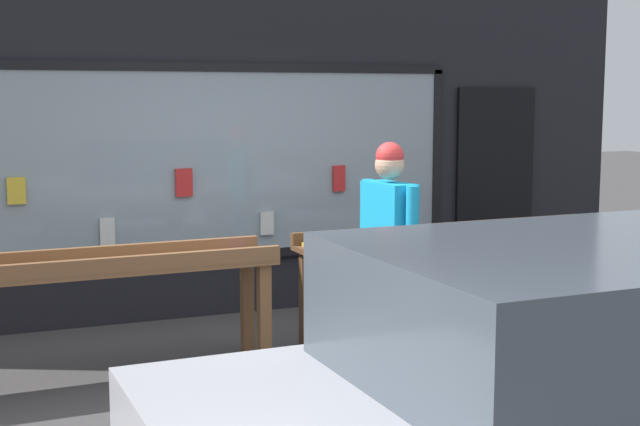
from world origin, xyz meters
The scene contains 7 objects.
ground_plane centered at (0.00, 0.00, 0.00)m, with size 40.00×40.00×0.00m, color #474444.
shopfront_facade centered at (0.01, 2.39, 1.67)m, with size 8.36×0.29×3.38m.
display_table_left centered at (-1.58, 0.81, 0.74)m, with size 2.87×0.63×0.92m.
display_table_right centered at (1.58, 0.82, 0.76)m, with size 2.87×0.76×0.93m.
person_browsing centered at (0.64, 0.35, 0.99)m, with size 0.28×0.66×1.69m.
small_dog centered at (1.06, 0.17, 0.30)m, with size 0.35×0.54×0.45m.
parked_car centered at (0.28, -2.52, 0.74)m, with size 4.04×1.99×1.41m.
Camera 1 is at (-2.29, -5.53, 2.04)m, focal length 50.00 mm.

